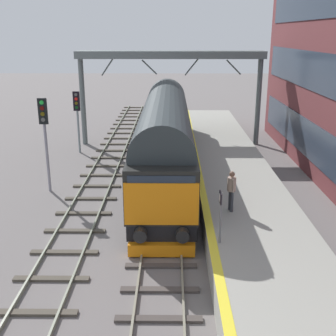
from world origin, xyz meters
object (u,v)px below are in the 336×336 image
object	(u,v)px
diesel_locomotive	(165,135)
waiting_passenger	(231,187)
signal_post_mid	(45,132)
signal_post_far	(77,113)
platform_number_sign	(220,209)

from	to	relation	value
diesel_locomotive	waiting_passenger	size ratio (longest dim) A/B	10.81
signal_post_mid	signal_post_far	distance (m)	7.37
platform_number_sign	diesel_locomotive	bearing A→B (deg)	101.65
signal_post_far	platform_number_sign	bearing A→B (deg)	-61.96
signal_post_mid	waiting_passenger	bearing A→B (deg)	-28.76
signal_post_far	signal_post_mid	bearing A→B (deg)	-90.00
signal_post_far	diesel_locomotive	bearing A→B (deg)	-41.49
platform_number_sign	signal_post_mid	bearing A→B (deg)	136.67
waiting_passenger	signal_post_mid	bearing A→B (deg)	50.27
waiting_passenger	signal_post_far	bearing A→B (deg)	24.51
signal_post_mid	platform_number_sign	xyz separation A→B (m)	(7.87, -7.43, -0.90)
signal_post_mid	waiting_passenger	world-z (taller)	signal_post_mid
signal_post_far	waiting_passenger	size ratio (longest dim) A/B	2.52
signal_post_mid	platform_number_sign	size ratio (longest dim) A/B	2.64
signal_post_mid	signal_post_far	world-z (taller)	signal_post_mid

